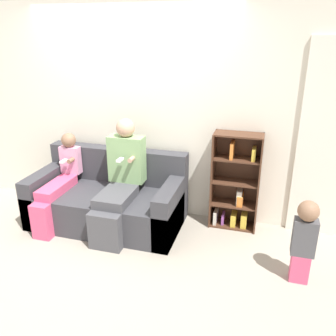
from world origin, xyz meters
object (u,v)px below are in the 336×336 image
adult_seated (120,177)px  child_seated (58,182)px  toddler_standing (304,238)px  couch (109,200)px  bookshelf (236,185)px

adult_seated → child_seated: adult_seated is taller
child_seated → toddler_standing: (2.75, -0.37, -0.07)m
adult_seated → toddler_standing: (1.97, -0.43, -0.19)m
adult_seated → child_seated: 0.79m
toddler_standing → couch: bearing=166.5°
couch → bookshelf: bearing=13.3°
toddler_standing → bookshelf: bearing=129.0°
couch → bookshelf: 1.54m
couch → bookshelf: bookshelf is taller
couch → child_seated: size_ratio=1.71×
couch → toddler_standing: couch is taller
adult_seated → bookshelf: 1.35m
couch → adult_seated: bearing=-23.4°
child_seated → couch: bearing=15.5°
couch → toddler_standing: bearing=-13.5°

